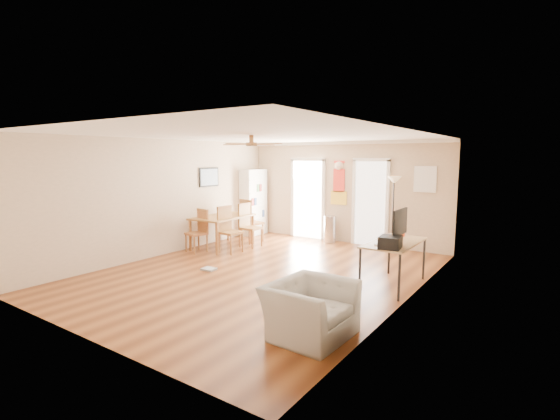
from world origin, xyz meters
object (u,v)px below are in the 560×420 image
Objects in this scene: dining_chair_right_b at (231,230)px; wastebasket_b at (283,295)px; trash_can at (330,229)px; torchiere_lamp at (393,214)px; dining_chair_right_a at (251,226)px; dining_chair_near at (196,231)px; dining_chair_far at (252,221)px; dining_table at (223,232)px; armchair at (310,310)px; bookshelf at (253,202)px; printer at (390,242)px; wastebasket_a at (347,291)px; computer_desk at (394,264)px.

wastebasket_b is (2.90, -2.14, -0.37)m from dining_chair_right_b.
torchiere_lamp reaches higher than trash_can.
dining_chair_right_a is 1.35m from dining_chair_near.
dining_chair_right_b is 1.31m from dining_chair_far.
armchair is at bearing -36.03° from dining_table.
torchiere_lamp is (3.73, 2.66, 0.39)m from dining_chair_near.
dining_chair_far reaches higher than dining_chair_near.
trash_can is at bearing 46.18° from dining_table.
dining_chair_right_a is at bearing -55.78° from bookshelf.
torchiere_lamp is (3.98, 0.18, -0.05)m from bookshelf.
armchair is at bearing 148.57° from dining_chair_far.
dining_chair_right_a is 4.35m from printer.
dining_chair_right_a is at bearing -130.68° from trash_can.
trash_can is at bearing -26.83° from dining_chair_right_b.
dining_table is 1.46× the size of dining_chair_right_a.
dining_chair_far is 0.63× the size of torchiere_lamp.
torchiere_lamp reaches higher than printer.
dining_chair_far is at bearing 89.62° from dining_chair_near.
printer is at bearing -14.10° from dining_table.
dining_chair_near is (-0.14, -0.75, 0.11)m from dining_table.
dining_chair_right_b is 3.62m from wastebasket_b.
wastebasket_a is at bearing -121.73° from dining_chair_right_a.
torchiere_lamp is at bearing 99.66° from printer.
wastebasket_a is (2.22, -3.69, -0.21)m from trash_can.
wastebasket_b is (1.54, -4.47, -0.18)m from trash_can.
dining_chair_far is (0.58, -0.80, -0.37)m from bookshelf.
computer_desk is at bearing -90.64° from dining_chair_right_b.
dining_chair_right_a reaches higher than printer.
armchair is at bearing -81.95° from torchiere_lamp.
dining_chair_right_a is 0.63m from dining_chair_far.
dining_chair_right_a is (0.55, 0.41, 0.14)m from dining_table.
wastebasket_a is (3.58, -2.10, -0.39)m from dining_chair_right_a.
dining_chair_far reaches higher than dining_chair_right_a.
armchair is (0.85, -0.65, 0.17)m from wastebasket_b.
dining_chair_right_b is at bearing -120.36° from trash_can.
wastebasket_b is at bearing -35.63° from dining_table.
dining_chair_near is 4.00m from wastebasket_b.
dining_chair_right_b reaches higher than computer_desk.
trash_can is 4.31m from wastebasket_a.
printer is 1.38× the size of wastebasket_a.
bookshelf is 5.61× the size of wastebasket_b.
dining_chair_far is at bearing -148.24° from trash_can.
wastebasket_a is (4.53, -3.42, -0.79)m from bookshelf.
dining_chair_right_a is 1.07× the size of dining_chair_near.
armchair is at bearing -123.17° from dining_chair_right_b.
printer is at bearing -78.16° from computer_desk.
dining_chair_far is 5.78m from armchair.
dining_chair_far is 2.04m from trash_can.
dining_chair_far is 3.37× the size of wastebasket_b.
dining_table is 1.45× the size of dining_chair_right_b.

